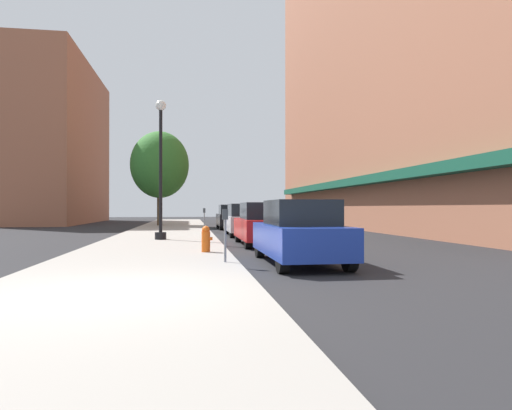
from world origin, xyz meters
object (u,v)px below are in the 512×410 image
(parking_meter_near, at_px, (204,216))
(tree_near, at_px, (160,165))
(car_black, at_px, (231,217))
(car_red, at_px, (262,224))
(parking_meter_far, at_px, (225,228))
(fire_hydrant, at_px, (206,239))
(car_blue, at_px, (299,233))
(lamppost, at_px, (161,167))
(car_silver, at_px, (244,220))

(parking_meter_near, xyz_separation_m, tree_near, (-3.10, 8.19, 3.77))
(car_black, bearing_deg, car_red, -89.47)
(parking_meter_far, bearing_deg, parking_meter_near, 90.00)
(fire_hydrant, height_order, car_blue, car_blue)
(fire_hydrant, height_order, car_red, car_red)
(parking_meter_near, xyz_separation_m, car_blue, (1.95, -15.04, -0.14))
(parking_meter_far, xyz_separation_m, tree_near, (-3.10, 23.49, 3.77))
(lamppost, height_order, fire_hydrant, lamppost)
(fire_hydrant, bearing_deg, car_black, 82.02)
(parking_meter_far, xyz_separation_m, car_blue, (1.95, 0.26, -0.14))
(car_silver, bearing_deg, car_blue, -90.99)
(parking_meter_far, relative_size, car_silver, 0.30)
(parking_meter_far, relative_size, car_black, 0.30)
(parking_meter_near, relative_size, car_blue, 0.30)
(car_blue, distance_m, car_red, 5.83)
(lamppost, xyz_separation_m, fire_hydrant, (1.70, -5.60, -2.68))
(car_red, bearing_deg, car_silver, 89.44)
(parking_meter_far, bearing_deg, car_red, 72.25)
(car_blue, bearing_deg, tree_near, 101.22)
(tree_near, height_order, car_blue, tree_near)
(fire_hydrant, distance_m, tree_near, 21.50)
(lamppost, relative_size, car_red, 1.37)
(car_black, bearing_deg, lamppost, -109.60)
(lamppost, bearing_deg, parking_meter_near, 73.76)
(car_blue, relative_size, car_red, 1.00)
(car_silver, height_order, car_black, same)
(fire_hydrant, distance_m, car_black, 16.75)
(car_silver, bearing_deg, car_red, -90.99)
(car_blue, bearing_deg, lamppost, 115.91)
(car_silver, bearing_deg, tree_near, 112.49)
(fire_hydrant, relative_size, car_red, 0.18)
(lamppost, relative_size, parking_meter_near, 4.50)
(parking_meter_far, bearing_deg, tree_near, 97.51)
(lamppost, height_order, parking_meter_near, lamppost)
(parking_meter_near, relative_size, tree_near, 0.18)
(tree_near, relative_size, car_silver, 1.66)
(fire_hydrant, bearing_deg, lamppost, 106.89)
(parking_meter_near, relative_size, car_black, 0.30)
(fire_hydrant, relative_size, parking_meter_near, 0.60)
(lamppost, relative_size, car_black, 1.37)
(car_red, bearing_deg, tree_near, 105.62)
(parking_meter_near, relative_size, parking_meter_far, 1.00)
(tree_near, distance_m, car_black, 7.72)
(fire_hydrant, xyz_separation_m, car_blue, (2.33, -2.32, 0.29))
(parking_meter_far, bearing_deg, car_black, 84.19)
(car_blue, distance_m, car_silver, 11.60)
(car_red, bearing_deg, lamppost, 152.03)
(car_black, bearing_deg, parking_meter_far, -95.28)
(car_blue, height_order, car_black, same)
(car_blue, relative_size, car_black, 1.00)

